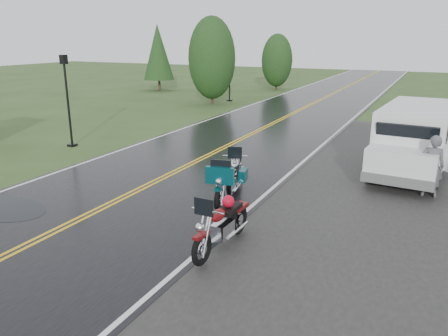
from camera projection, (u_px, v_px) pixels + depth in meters
name	position (u px, v px, depth m)	size (l,w,h in m)	color
ground	(107.00, 206.00, 12.67)	(120.00, 120.00, 0.00)	#2D471E
road	(245.00, 138.00, 21.27)	(8.00, 100.00, 0.04)	black
motorcycle_red	(201.00, 236.00, 9.11)	(0.89, 2.45, 1.45)	#620B0D
motorcycle_teal	(219.00, 189.00, 11.93)	(0.91, 2.50, 1.47)	#05373E
motorcycle_silver	(235.00, 173.00, 13.44)	(0.88, 2.41, 1.42)	#96979D
van_white	(374.00, 148.00, 14.40)	(2.32, 6.20, 2.43)	silver
person_at_van	(432.00, 167.00, 13.16)	(0.70, 0.46, 1.92)	#4E4E53
lamp_post_near_left	(68.00, 101.00, 19.12)	(0.35, 0.35, 4.05)	black
lamp_post_far_left	(230.00, 74.00, 33.06)	(0.36, 0.36, 4.15)	black
tree_left_mid	(212.00, 67.00, 31.35)	(3.39, 3.39, 5.29)	#1E3D19
tree_left_far	(277.00, 66.00, 40.15)	(2.81, 2.81, 4.32)	#1E3D19
pine_left_far	(158.00, 58.00, 39.48)	(2.76, 2.76, 5.74)	#1E3D19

